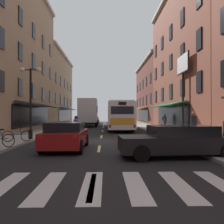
# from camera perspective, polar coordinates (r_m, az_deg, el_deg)

# --- Properties ---
(ground_plane) EXTENTS (34.80, 80.00, 0.10)m
(ground_plane) POSITION_cam_1_polar(r_m,az_deg,el_deg) (16.23, -2.68, -6.96)
(ground_plane) COLOR black
(lane_centre_dashes) EXTENTS (0.14, 73.90, 0.01)m
(lane_centre_dashes) POSITION_cam_1_polar(r_m,az_deg,el_deg) (15.98, -2.70, -6.87)
(lane_centre_dashes) COLOR #DBCC4C
(lane_centre_dashes) RESTS_ON ground
(crosswalk_near) EXTENTS (7.10, 2.80, 0.01)m
(crosswalk_near) POSITION_cam_1_polar(r_m,az_deg,el_deg) (6.39, -4.69, -16.76)
(crosswalk_near) COLOR silver
(crosswalk_near) RESTS_ON ground
(sidewalk_left) EXTENTS (3.00, 80.00, 0.14)m
(sidewalk_left) POSITION_cam_1_polar(r_m,az_deg,el_deg) (17.38, -22.64, -6.10)
(sidewalk_left) COLOR #A39E93
(sidewalk_left) RESTS_ON ground
(sidewalk_right) EXTENTS (3.00, 80.00, 0.14)m
(sidewalk_right) POSITION_cam_1_polar(r_m,az_deg,el_deg) (17.14, 17.57, -6.19)
(sidewalk_right) COLOR #A39E93
(sidewalk_right) RESTS_ON ground
(billboard_sign) EXTENTS (0.40, 2.99, 6.83)m
(billboard_sign) POSITION_cam_1_polar(r_m,az_deg,el_deg) (22.32, 16.25, 8.83)
(billboard_sign) COLOR black
(billboard_sign) RESTS_ON sidewalk_right
(transit_bus) EXTENTS (2.78, 12.05, 3.08)m
(transit_bus) POSITION_cam_1_polar(r_m,az_deg,el_deg) (27.71, 1.78, -0.78)
(transit_bus) COLOR silver
(transit_bus) RESTS_ON ground
(box_truck) EXTENTS (2.57, 8.16, 3.77)m
(box_truck) POSITION_cam_1_polar(r_m,az_deg,el_deg) (34.35, -5.48, -0.11)
(box_truck) COLOR white
(box_truck) RESTS_ON ground
(sedan_near) EXTENTS (2.00, 4.32, 1.38)m
(sedan_near) POSITION_cam_1_polar(r_m,az_deg,el_deg) (12.54, -10.65, -5.40)
(sedan_near) COLOR maroon
(sedan_near) RESTS_ON ground
(sedan_mid) EXTENTS (4.88, 2.23, 1.31)m
(sedan_mid) POSITION_cam_1_polar(r_m,az_deg,el_deg) (10.57, 15.23, -6.50)
(sedan_mid) COLOR black
(sedan_mid) RESTS_ON ground
(sedan_far) EXTENTS (2.03, 4.57, 1.32)m
(sedan_far) POSITION_cam_1_polar(r_m,az_deg,el_deg) (46.14, -4.28, -1.79)
(sedan_far) COLOR silver
(sedan_far) RESTS_ON ground
(motorcycle_rider) EXTENTS (0.62, 2.07, 1.66)m
(motorcycle_rider) POSITION_cam_1_polar(r_m,az_deg,el_deg) (17.07, -8.38, -4.08)
(motorcycle_rider) COLOR black
(motorcycle_rider) RESTS_ON ground
(bicycle_mid) EXTENTS (1.68, 0.55, 0.91)m
(bicycle_mid) POSITION_cam_1_polar(r_m,az_deg,el_deg) (15.69, -21.25, -5.13)
(bicycle_mid) COLOR black
(bicycle_mid) RESTS_ON sidewalk_left
(pedestrian_near) EXTENTS (0.46, 0.52, 1.68)m
(pedestrian_near) POSITION_cam_1_polar(r_m,az_deg,el_deg) (27.18, 12.23, -2.03)
(pedestrian_near) COLOR maroon
(pedestrian_near) RESTS_ON sidewalk_right
(pedestrian_mid) EXTENTS (0.36, 0.36, 1.80)m
(pedestrian_mid) POSITION_cam_1_polar(r_m,az_deg,el_deg) (15.41, 18.59, -3.10)
(pedestrian_mid) COLOR #4C4C51
(pedestrian_mid) RESTS_ON sidewalk_right
(street_lamp_twin) EXTENTS (1.42, 0.32, 4.74)m
(street_lamp_twin) POSITION_cam_1_polar(r_m,az_deg,el_deg) (17.09, -18.50, 2.90)
(street_lamp_twin) COLOR black
(street_lamp_twin) RESTS_ON sidewalk_left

